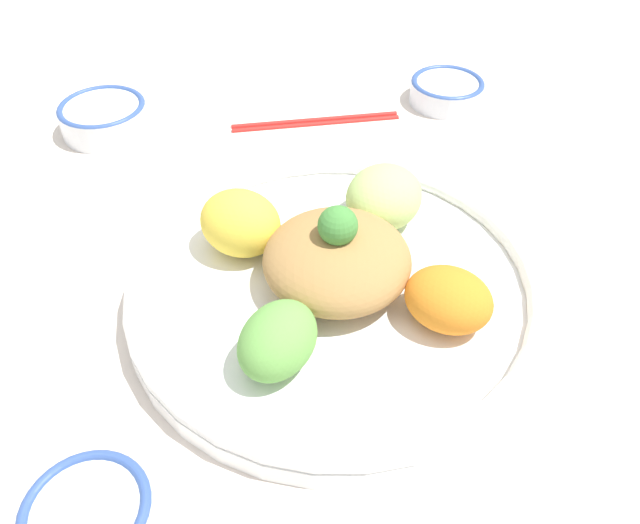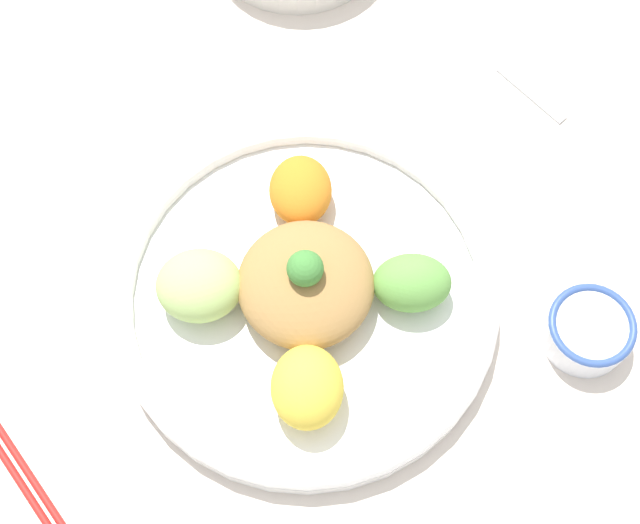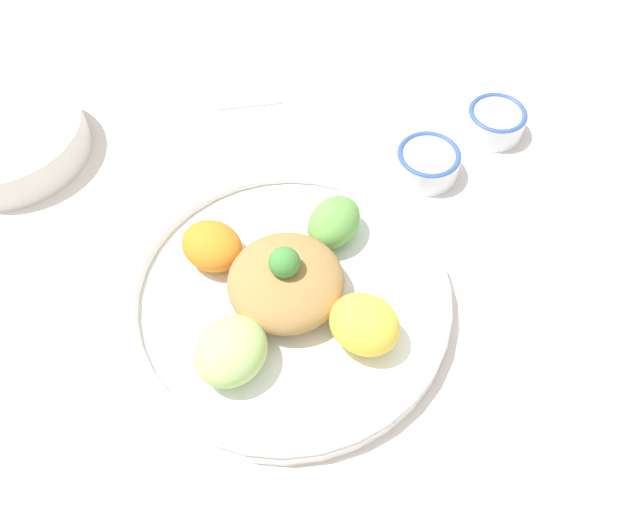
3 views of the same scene
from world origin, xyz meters
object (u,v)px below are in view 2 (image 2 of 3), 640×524
Objects in this scene: sauce_bowl_dark at (588,330)px; chopsticks_pair_near at (21,474)px; salad_platter at (305,294)px; serving_spoon_extra at (505,70)px.

chopsticks_pair_near is (0.49, 0.22, -0.02)m from sauce_bowl_dark.
sauce_bowl_dark is 0.49× the size of chopsticks_pair_near.
salad_platter reaches higher than chopsticks_pair_near.
salad_platter reaches higher than serving_spoon_extra.
salad_platter is at bearing -95.26° from chopsticks_pair_near.
chopsticks_pair_near is (0.22, 0.21, -0.02)m from salad_platter.
serving_spoon_extra is at bearing -85.62° from chopsticks_pair_near.
sauce_bowl_dark is 0.31m from serving_spoon_extra.
sauce_bowl_dark is at bearing -114.19° from chopsticks_pair_near.
chopsticks_pair_near is at bearing 43.33° from salad_platter.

